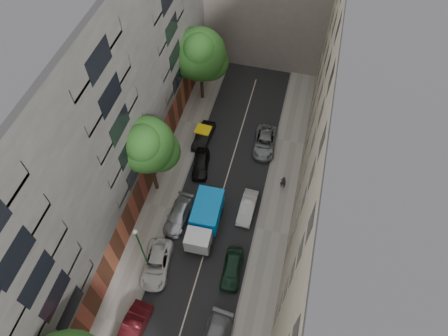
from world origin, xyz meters
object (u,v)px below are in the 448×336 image
(car_left_3, at_px, (178,215))
(tree_mid, at_px, (147,147))
(car_right_2, at_px, (232,269))
(car_right_3, at_px, (247,208))
(lamp_post, at_px, (141,247))
(car_left_4, at_px, (201,164))
(pedestrian, at_px, (283,182))
(car_right_4, at_px, (265,142))
(car_left_5, at_px, (204,136))
(tarp_truck, at_px, (205,220))
(car_left_1, at_px, (132,330))
(tree_far, at_px, (201,56))
(car_left_2, at_px, (157,264))

(car_left_3, relative_size, tree_mid, 0.46)
(car_right_2, height_order, car_right_3, car_right_2)
(car_left_3, bearing_deg, car_right_2, -29.19)
(lamp_post, bearing_deg, car_left_4, 83.40)
(car_left_3, height_order, car_left_4, car_left_4)
(tree_mid, bearing_deg, pedestrian, 15.24)
(car_left_4, distance_m, car_right_4, 7.26)
(car_right_3, bearing_deg, car_left_5, 132.40)
(tarp_truck, xyz_separation_m, car_right_2, (3.38, -3.55, -0.80))
(car_left_1, bearing_deg, tarp_truck, 79.41)
(car_left_5, distance_m, tree_mid, 9.78)
(car_right_3, bearing_deg, tree_far, 122.92)
(tarp_truck, height_order, car_left_3, tarp_truck)
(car_right_4, height_order, pedestrian, pedestrian)
(car_left_3, xyz_separation_m, car_right_2, (6.05, -3.84, 0.04))
(car_left_3, xyz_separation_m, car_left_4, (0.38, 6.16, 0.03))
(tarp_truck, bearing_deg, car_left_3, 171.97)
(car_left_3, xyz_separation_m, lamp_post, (-0.95, -5.35, 3.86))
(tree_far, bearing_deg, tree_mid, -93.92)
(car_left_3, bearing_deg, car_left_1, -88.69)
(car_right_3, height_order, car_right_4, car_right_4)
(car_left_2, xyz_separation_m, pedestrian, (9.20, 10.85, 0.31))
(tree_mid, distance_m, lamp_post, 8.49)
(car_right_3, relative_size, car_right_4, 0.81)
(car_left_4, relative_size, car_right_4, 0.82)
(pedestrian, bearing_deg, tree_mid, 24.82)
(car_left_3, distance_m, pedestrian, 10.59)
(car_left_2, xyz_separation_m, tree_mid, (-2.70, 7.61, 6.07))
(tree_far, bearing_deg, car_left_5, -73.42)
(car_left_1, height_order, car_right_4, car_left_1)
(pedestrian, bearing_deg, tree_far, -32.69)
(tree_mid, xyz_separation_m, pedestrian, (11.90, 3.24, -5.76))
(car_left_5, bearing_deg, tree_far, 110.70)
(tree_mid, relative_size, tree_far, 1.05)
(tarp_truck, xyz_separation_m, car_left_2, (-3.02, -4.75, -0.83))
(lamp_post, bearing_deg, car_left_1, -83.53)
(car_right_4, bearing_deg, car_left_1, -111.45)
(car_left_3, relative_size, car_right_3, 1.14)
(car_left_4, distance_m, car_right_2, 11.49)
(tree_far, bearing_deg, lamp_post, -86.76)
(lamp_post, bearing_deg, car_right_2, 12.20)
(car_left_1, distance_m, car_right_2, 9.34)
(car_left_4, xyz_separation_m, pedestrian, (8.47, -0.35, 0.30))
(car_left_1, distance_m, tree_mid, 14.75)
(car_left_1, bearing_deg, tree_mid, 107.23)
(car_left_2, xyz_separation_m, tree_far, (-1.80, 20.84, 5.50))
(car_right_3, xyz_separation_m, car_right_4, (0.10, 8.20, 0.03))
(car_left_5, bearing_deg, car_right_4, 11.14)
(car_left_5, xyz_separation_m, tree_mid, (-2.70, -7.19, 6.05))
(car_right_2, relative_size, tree_mid, 0.42)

